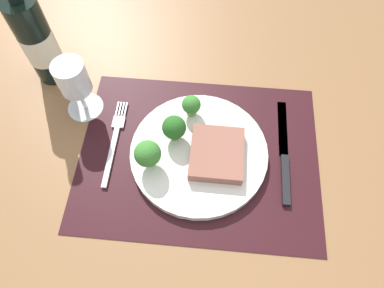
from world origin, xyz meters
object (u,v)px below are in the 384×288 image
(knife, at_px, (284,158))
(wine_bottle, at_px, (37,40))
(wine_glass, at_px, (74,81))
(steak, at_px, (217,154))
(fork, at_px, (114,141))
(plate, at_px, (199,153))

(knife, relative_size, wine_bottle, 0.83)
(wine_glass, bearing_deg, wine_bottle, 137.37)
(steak, distance_m, fork, 0.20)
(plate, height_order, steak, steak)
(steak, relative_size, knife, 0.47)
(steak, height_order, wine_bottle, wine_bottle)
(plate, bearing_deg, steak, -14.60)
(fork, height_order, wine_glass, wine_glass)
(plate, xyz_separation_m, fork, (-0.17, 0.01, -0.01))
(steak, relative_size, fork, 0.57)
(knife, relative_size, wine_glass, 1.78)
(steak, relative_size, wine_glass, 0.84)
(fork, bearing_deg, knife, -0.37)
(knife, xyz_separation_m, wine_bottle, (-0.50, 0.17, 0.09))
(wine_bottle, xyz_separation_m, wine_glass, (0.09, -0.08, -0.01))
(steak, bearing_deg, fork, 173.51)
(plate, distance_m, fork, 0.17)
(steak, bearing_deg, wine_glass, 160.31)
(plate, height_order, knife, plate)
(wine_bottle, bearing_deg, wine_glass, -42.63)
(steak, bearing_deg, wine_bottle, 153.65)
(wine_glass, bearing_deg, fork, -44.94)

